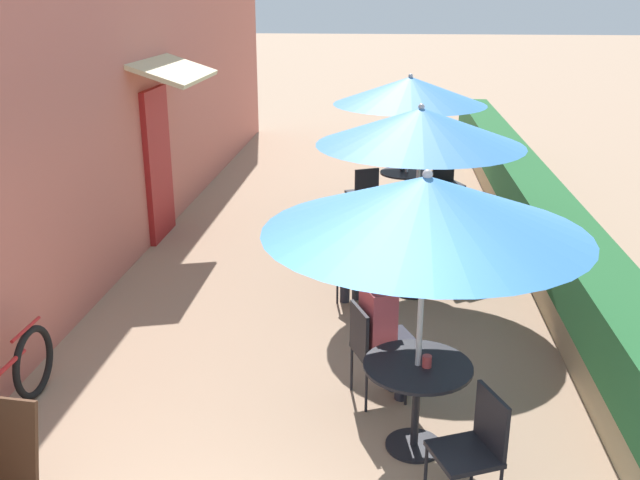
{
  "coord_description": "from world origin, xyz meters",
  "views": [
    {
      "loc": [
        0.77,
        -2.81,
        3.33
      ],
      "look_at": [
        0.15,
        3.85,
        1.0
      ],
      "focal_mm": 40.0,
      "sensor_mm": 36.0,
      "label": 1
    }
  ],
  "objects_px": {
    "patio_table_far": "(406,184)",
    "patio_umbrella_mid": "(421,127)",
    "cafe_chair_near_left": "(371,345)",
    "cafe_chair_far_left": "(446,179)",
    "seated_patron_mid_left": "(359,247)",
    "cafe_chair_mid_right": "(461,239)",
    "patio_umbrella_near": "(426,205)",
    "cafe_chair_mid_left": "(364,265)",
    "patio_table_mid": "(415,250)",
    "coffee_cup_mid": "(409,228)",
    "seated_patron_near_left": "(384,325)",
    "patio_umbrella_far": "(410,91)",
    "cafe_chair_far_right": "(364,190)",
    "patio_table_near": "(417,386)",
    "coffee_cup_far": "(402,168)",
    "coffee_cup_near": "(427,361)",
    "cafe_chair_near_right": "(475,443)"
  },
  "relations": [
    {
      "from": "cafe_chair_near_left",
      "to": "cafe_chair_far_left",
      "type": "relative_size",
      "value": 1.0
    },
    {
      "from": "patio_table_mid",
      "to": "cafe_chair_far_left",
      "type": "height_order",
      "value": "cafe_chair_far_left"
    },
    {
      "from": "cafe_chair_far_left",
      "to": "coffee_cup_mid",
      "type": "bearing_deg",
      "value": 52.86
    },
    {
      "from": "cafe_chair_mid_right",
      "to": "coffee_cup_far",
      "type": "distance_m",
      "value": 2.68
    },
    {
      "from": "patio_umbrella_near",
      "to": "coffee_cup_mid",
      "type": "relative_size",
      "value": 25.36
    },
    {
      "from": "seated_patron_near_left",
      "to": "patio_umbrella_far",
      "type": "relative_size",
      "value": 0.55
    },
    {
      "from": "patio_table_far",
      "to": "cafe_chair_far_left",
      "type": "height_order",
      "value": "cafe_chair_far_left"
    },
    {
      "from": "patio_umbrella_near",
      "to": "coffee_cup_mid",
      "type": "distance_m",
      "value": 3.32
    },
    {
      "from": "seated_patron_near_left",
      "to": "coffee_cup_far",
      "type": "distance_m",
      "value": 5.4
    },
    {
      "from": "patio_umbrella_mid",
      "to": "patio_table_far",
      "type": "relative_size",
      "value": 2.79
    },
    {
      "from": "coffee_cup_mid",
      "to": "cafe_chair_far_right",
      "type": "relative_size",
      "value": 0.1
    },
    {
      "from": "cafe_chair_near_left",
      "to": "patio_umbrella_mid",
      "type": "bearing_deg",
      "value": 146.64
    },
    {
      "from": "seated_patron_mid_left",
      "to": "coffee_cup_mid",
      "type": "bearing_deg",
      "value": 5.68
    },
    {
      "from": "patio_umbrella_near",
      "to": "patio_umbrella_far",
      "type": "bearing_deg",
      "value": 89.5
    },
    {
      "from": "cafe_chair_near_left",
      "to": "coffee_cup_mid",
      "type": "height_order",
      "value": "cafe_chair_near_left"
    },
    {
      "from": "cafe_chair_far_left",
      "to": "cafe_chair_far_right",
      "type": "height_order",
      "value": "same"
    },
    {
      "from": "seated_patron_near_left",
      "to": "cafe_chair_mid_left",
      "type": "distance_m",
      "value": 1.84
    },
    {
      "from": "cafe_chair_mid_left",
      "to": "patio_umbrella_far",
      "type": "bearing_deg",
      "value": 46.03
    },
    {
      "from": "seated_patron_near_left",
      "to": "patio_umbrella_mid",
      "type": "height_order",
      "value": "patio_umbrella_mid"
    },
    {
      "from": "cafe_chair_mid_left",
      "to": "patio_table_far",
      "type": "xyz_separation_m",
      "value": [
        0.53,
        3.49,
        0.02
      ]
    },
    {
      "from": "coffee_cup_mid",
      "to": "cafe_chair_far_left",
      "type": "xyz_separation_m",
      "value": [
        0.69,
        3.31,
        -0.25
      ]
    },
    {
      "from": "patio_umbrella_near",
      "to": "cafe_chair_mid_right",
      "type": "relative_size",
      "value": 2.62
    },
    {
      "from": "seated_patron_mid_left",
      "to": "cafe_chair_far_right",
      "type": "bearing_deg",
      "value": 55.57
    },
    {
      "from": "seated_patron_near_left",
      "to": "patio_table_mid",
      "type": "height_order",
      "value": "seated_patron_near_left"
    },
    {
      "from": "seated_patron_mid_left",
      "to": "coffee_cup_mid",
      "type": "relative_size",
      "value": 13.89
    },
    {
      "from": "coffee_cup_near",
      "to": "patio_umbrella_far",
      "type": "bearing_deg",
      "value": 90.1
    },
    {
      "from": "cafe_chair_near_left",
      "to": "coffee_cup_far",
      "type": "height_order",
      "value": "cafe_chair_near_left"
    },
    {
      "from": "seated_patron_mid_left",
      "to": "cafe_chair_mid_right",
      "type": "relative_size",
      "value": 1.44
    },
    {
      "from": "patio_table_far",
      "to": "patio_umbrella_mid",
      "type": "bearing_deg",
      "value": -89.38
    },
    {
      "from": "seated_patron_near_left",
      "to": "coffee_cup_near",
      "type": "xyz_separation_m",
      "value": [
        0.32,
        -0.73,
        0.08
      ]
    },
    {
      "from": "seated_patron_near_left",
      "to": "cafe_chair_near_right",
      "type": "relative_size",
      "value": 1.44
    },
    {
      "from": "patio_table_near",
      "to": "patio_umbrella_near",
      "type": "height_order",
      "value": "patio_umbrella_near"
    },
    {
      "from": "patio_umbrella_far",
      "to": "cafe_chair_mid_left",
      "type": "bearing_deg",
      "value": -98.71
    },
    {
      "from": "coffee_cup_mid",
      "to": "coffee_cup_far",
      "type": "relative_size",
      "value": 1.0
    },
    {
      "from": "patio_table_mid",
      "to": "patio_umbrella_mid",
      "type": "distance_m",
      "value": 1.42
    },
    {
      "from": "cafe_chair_mid_right",
      "to": "patio_umbrella_mid",
      "type": "bearing_deg",
      "value": 5.83
    },
    {
      "from": "patio_umbrella_far",
      "to": "cafe_chair_far_left",
      "type": "bearing_deg",
      "value": 31.22
    },
    {
      "from": "patio_table_mid",
      "to": "patio_umbrella_far",
      "type": "bearing_deg",
      "value": 90.62
    },
    {
      "from": "patio_umbrella_mid",
      "to": "coffee_cup_far",
      "type": "bearing_deg",
      "value": 91.84
    },
    {
      "from": "seated_patron_near_left",
      "to": "cafe_chair_mid_right",
      "type": "relative_size",
      "value": 1.44
    },
    {
      "from": "cafe_chair_mid_left",
      "to": "cafe_chair_far_right",
      "type": "bearing_deg",
      "value": 56.74
    },
    {
      "from": "cafe_chair_near_left",
      "to": "patio_umbrella_far",
      "type": "xyz_separation_m",
      "value": [
        0.41,
        5.36,
        1.43
      ]
    },
    {
      "from": "patio_umbrella_near",
      "to": "cafe_chair_near_left",
      "type": "relative_size",
      "value": 2.62
    },
    {
      "from": "patio_table_near",
      "to": "coffee_cup_mid",
      "type": "bearing_deg",
      "value": 89.87
    },
    {
      "from": "seated_patron_near_left",
      "to": "patio_table_far",
      "type": "distance_m",
      "value": 5.33
    },
    {
      "from": "patio_table_mid",
      "to": "patio_umbrella_mid",
      "type": "xyz_separation_m",
      "value": [
        -0.0,
        0.0,
        1.42
      ]
    },
    {
      "from": "patio_umbrella_near",
      "to": "seated_patron_near_left",
      "type": "xyz_separation_m",
      "value": [
        -0.26,
        0.7,
        -1.26
      ]
    },
    {
      "from": "patio_table_near",
      "to": "cafe_chair_near_right",
      "type": "relative_size",
      "value": 0.94
    },
    {
      "from": "patio_umbrella_mid",
      "to": "cafe_chair_mid_right",
      "type": "height_order",
      "value": "patio_umbrella_mid"
    },
    {
      "from": "cafe_chair_near_right",
      "to": "cafe_chair_far_left",
      "type": "distance_m",
      "value": 7.08
    }
  ]
}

